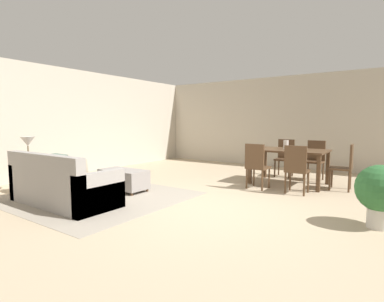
{
  "coord_description": "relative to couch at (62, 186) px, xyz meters",
  "views": [
    {
      "loc": [
        2.54,
        -3.97,
        1.35
      ],
      "look_at": [
        -1.17,
        1.33,
        0.73
      ],
      "focal_mm": 28.14,
      "sensor_mm": 36.0,
      "label": 1
    }
  ],
  "objects": [
    {
      "name": "ground_plane",
      "position": [
        2.0,
        1.22,
        -0.3
      ],
      "size": [
        10.8,
        10.8,
        0.0
      ],
      "primitive_type": "plane",
      "color": "tan"
    },
    {
      "name": "wall_back",
      "position": [
        2.0,
        6.22,
        1.05
      ],
      "size": [
        9.0,
        0.12,
        2.7
      ],
      "primitive_type": "cube",
      "color": "#BCB2A0",
      "rests_on": "ground_plane"
    },
    {
      "name": "wall_left",
      "position": [
        -2.5,
        1.72,
        1.05
      ],
      "size": [
        0.12,
        11.0,
        2.7
      ],
      "primitive_type": "cube",
      "color": "#BCB2A0",
      "rests_on": "ground_plane"
    },
    {
      "name": "area_rug",
      "position": [
        0.05,
        0.65,
        -0.29
      ],
      "size": [
        3.0,
        2.8,
        0.01
      ],
      "primitive_type": "cube",
      "color": "gray",
      "rests_on": "ground_plane"
    },
    {
      "name": "couch",
      "position": [
        0.0,
        0.0,
        0.0
      ],
      "size": [
        1.95,
        0.87,
        0.86
      ],
      "color": "gray",
      "rests_on": "ground_plane"
    },
    {
      "name": "ottoman_table",
      "position": [
        0.09,
        1.25,
        -0.06
      ],
      "size": [
        0.97,
        0.5,
        0.42
      ],
      "color": "gray",
      "rests_on": "ground_plane"
    },
    {
      "name": "side_table",
      "position": [
        -1.28,
        0.12,
        0.14
      ],
      "size": [
        0.4,
        0.4,
        0.55
      ],
      "color": "brown",
      "rests_on": "ground_plane"
    },
    {
      "name": "table_lamp",
      "position": [
        -1.28,
        0.12,
        0.67
      ],
      "size": [
        0.26,
        0.26,
        0.52
      ],
      "color": "brown",
      "rests_on": "side_table"
    },
    {
      "name": "dining_table",
      "position": [
        2.55,
        3.77,
        0.37
      ],
      "size": [
        1.54,
        1.0,
        0.76
      ],
      "color": "#513823",
      "rests_on": "ground_plane"
    },
    {
      "name": "dining_chair_near_left",
      "position": [
        2.17,
        2.88,
        0.22
      ],
      "size": [
        0.41,
        0.41,
        0.92
      ],
      "color": "#513823",
      "rests_on": "ground_plane"
    },
    {
      "name": "dining_chair_near_right",
      "position": [
        2.95,
        2.91,
        0.22
      ],
      "size": [
        0.42,
        0.42,
        0.92
      ],
      "color": "#513823",
      "rests_on": "ground_plane"
    },
    {
      "name": "dining_chair_far_left",
      "position": [
        2.18,
        4.66,
        0.22
      ],
      "size": [
        0.42,
        0.42,
        0.92
      ],
      "color": "#513823",
      "rests_on": "ground_plane"
    },
    {
      "name": "dining_chair_far_right",
      "position": [
        2.9,
        4.6,
        0.22
      ],
      "size": [
        0.41,
        0.41,
        0.92
      ],
      "color": "#513823",
      "rests_on": "ground_plane"
    },
    {
      "name": "dining_chair_head_east",
      "position": [
        3.66,
        3.79,
        0.22
      ],
      "size": [
        0.42,
        0.42,
        0.92
      ],
      "color": "#513823",
      "rests_on": "ground_plane"
    },
    {
      "name": "vase_centerpiece",
      "position": [
        2.47,
        3.78,
        0.56
      ],
      "size": [
        0.11,
        0.11,
        0.2
      ],
      "primitive_type": "cylinder",
      "color": "silver",
      "rests_on": "dining_table"
    },
    {
      "name": "potted_plant",
      "position": [
        4.35,
        1.67,
        0.19
      ],
      "size": [
        0.6,
        0.6,
        0.82
      ],
      "color": "beige",
      "rests_on": "ground_plane"
    }
  ]
}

